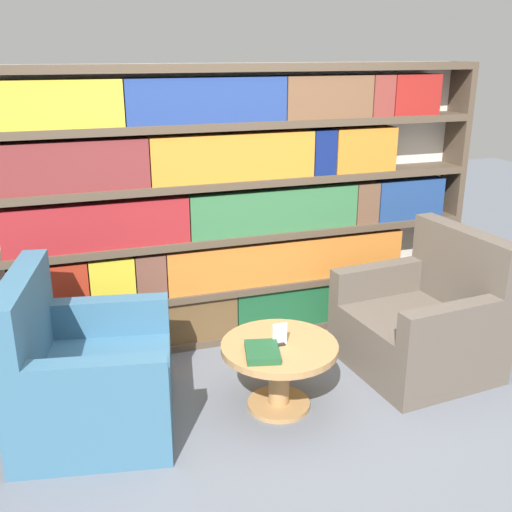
% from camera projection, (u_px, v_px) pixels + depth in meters
% --- Properties ---
extents(ground_plane, '(14.00, 14.00, 0.00)m').
position_uv_depth(ground_plane, '(308.00, 435.00, 3.30)').
color(ground_plane, slate).
extents(bookshelf, '(3.53, 0.30, 1.93)m').
position_uv_depth(bookshelf, '(233.00, 210.00, 4.17)').
color(bookshelf, silver).
rests_on(bookshelf, ground_plane).
extents(armchair_left, '(0.97, 1.02, 0.91)m').
position_uv_depth(armchair_left, '(86.00, 378.00, 3.30)').
color(armchair_left, '#386684').
rests_on(armchair_left, ground_plane).
extents(armchair_right, '(0.89, 0.95, 0.91)m').
position_uv_depth(armchair_right, '(423.00, 324.00, 3.94)').
color(armchair_right, brown).
rests_on(armchair_right, ground_plane).
extents(coffee_table, '(0.68, 0.68, 0.41)m').
position_uv_depth(coffee_table, '(279.00, 362.00, 3.47)').
color(coffee_table, '#AD7F4C').
rests_on(coffee_table, ground_plane).
extents(table_sign, '(0.09, 0.06, 0.13)m').
position_uv_depth(table_sign, '(280.00, 336.00, 3.41)').
color(table_sign, black).
rests_on(table_sign, coffee_table).
extents(stray_book, '(0.24, 0.28, 0.04)m').
position_uv_depth(stray_book, '(262.00, 352.00, 3.30)').
color(stray_book, '#1E512D').
rests_on(stray_book, coffee_table).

